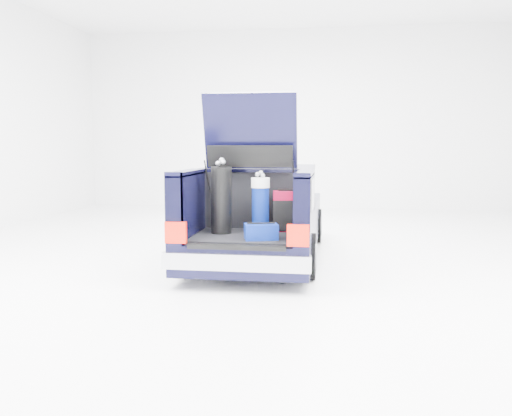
% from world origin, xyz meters
% --- Properties ---
extents(ground, '(14.00, 14.00, 0.00)m').
position_xyz_m(ground, '(0.00, 0.00, 0.00)').
color(ground, white).
rests_on(ground, ground).
extents(car, '(1.87, 4.65, 2.47)m').
position_xyz_m(car, '(-0.00, 0.11, 0.67)').
color(car, black).
rests_on(car, ground).
extents(red_suitcase, '(0.38, 0.27, 0.58)m').
position_xyz_m(red_suitcase, '(0.50, -1.09, 0.87)').
color(red_suitcase, maroon).
rests_on(red_suitcase, car).
extents(black_golf_bag, '(0.37, 0.39, 0.99)m').
position_xyz_m(black_golf_bag, '(-0.33, -1.41, 1.05)').
color(black_golf_bag, black).
rests_on(black_golf_bag, car).
extents(blue_golf_bag, '(0.31, 0.31, 0.83)m').
position_xyz_m(blue_golf_bag, '(0.17, -1.23, 0.98)').
color(blue_golf_bag, black).
rests_on(blue_golf_bag, car).
extents(blue_duffel, '(0.46, 0.36, 0.21)m').
position_xyz_m(blue_duffel, '(0.25, -1.80, 0.70)').
color(blue_duffel, '#041563').
rests_on(blue_duffel, car).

